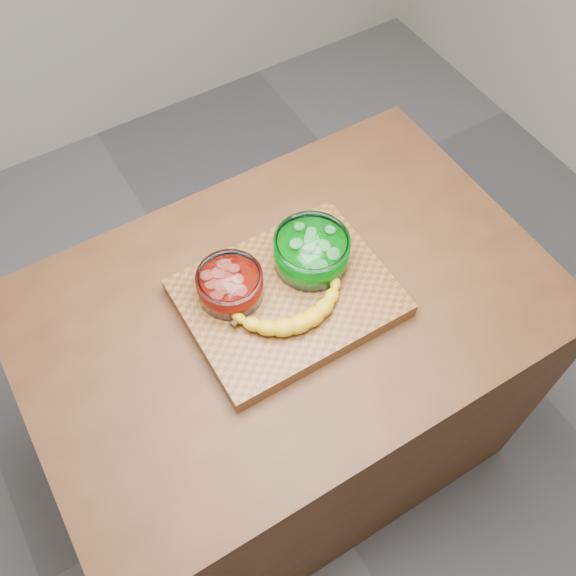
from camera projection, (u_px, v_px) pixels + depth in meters
ground at (288, 441)px, 2.19m from camera, size 3.50×3.50×0.00m
counter at (288, 386)px, 1.82m from camera, size 1.20×0.80×0.90m
cutting_board at (288, 298)px, 1.43m from camera, size 0.45×0.35×0.04m
bowl_red at (230, 285)px, 1.38m from camera, size 0.14×0.14×0.07m
bowl_green at (311, 252)px, 1.42m from camera, size 0.17×0.17×0.08m
banana at (293, 309)px, 1.36m from camera, size 0.29×0.14×0.04m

